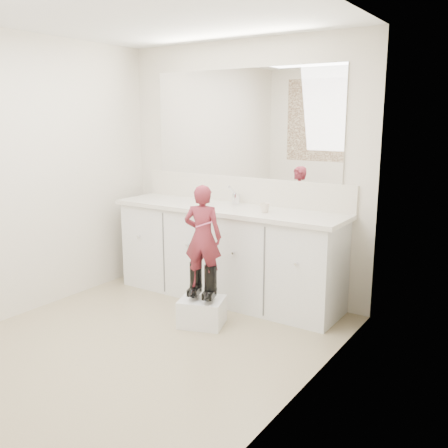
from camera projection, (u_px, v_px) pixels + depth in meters
The scene contains 17 objects.
floor at pixel (140, 345), 3.81m from camera, with size 3.00×3.00×0.00m, color #877958.
ceiling at pixel (127, 10), 3.30m from camera, with size 3.00×3.00×0.00m, color white.
wall_back at pixel (243, 170), 4.78m from camera, with size 2.60×2.60×0.00m, color beige.
wall_left at pixel (22, 177), 4.26m from camera, with size 3.00×3.00×0.00m, color beige.
wall_right at pixel (301, 207), 2.85m from camera, with size 3.00×3.00×0.00m, color beige.
vanity_cabinet at pixel (227, 255), 4.72m from camera, with size 2.20×0.55×0.85m, color silver.
countertop at pixel (226, 209), 4.61m from camera, with size 2.28×0.58×0.04m, color beige.
backsplash at pixel (242, 190), 4.80m from camera, with size 2.28×0.03×0.25m, color beige.
mirror at pixel (243, 124), 4.68m from camera, with size 2.00×0.02×1.00m, color white.
faucet at pixel (236, 199), 4.73m from camera, with size 0.08×0.08×0.10m, color silver.
cup at pixel (265, 208), 4.32m from camera, with size 0.09×0.09×0.08m, color beige.
soap_bottle at pixel (201, 195), 4.68m from camera, with size 0.09×0.09×0.20m, color white.
step_stool at pixel (202, 312), 4.15m from camera, with size 0.36×0.30×0.23m, color silver.
boot_left at pixel (196, 280), 4.15m from camera, with size 0.11×0.20×0.30m, color black, non-canonical shape.
boot_right at pixel (211, 283), 4.07m from camera, with size 0.11×0.20×0.30m, color black, non-canonical shape.
toddler at pixel (203, 237), 4.03m from camera, with size 0.31×0.20×0.85m, color #B0363E.
toothbrush at pixel (204, 225), 3.91m from camera, with size 0.01×0.01×0.14m, color #CA4E7A.
Camera 1 is at (2.48, -2.59, 1.71)m, focal length 40.00 mm.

